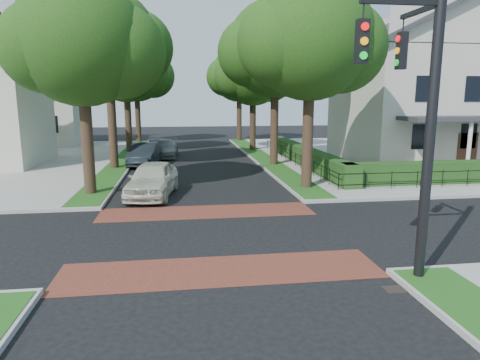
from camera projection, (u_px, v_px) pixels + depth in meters
name	position (u px, v px, depth m)	size (l,w,h in m)	color
ground	(213.00, 235.00, 15.10)	(120.00, 120.00, 0.00)	black
sidewalk_ne	(425.00, 155.00, 36.22)	(30.00, 30.00, 0.15)	gray
crosswalk_far	(207.00, 212.00, 18.21)	(9.00, 2.20, 0.01)	maroon
crosswalk_near	(221.00, 271.00, 11.98)	(9.00, 2.20, 0.01)	maroon
storm_drain	(397.00, 289.00, 10.82)	(0.65, 0.45, 0.01)	black
grass_strip_ne	(262.00, 156.00, 34.38)	(1.60, 29.80, 0.02)	#1D4A15
grass_strip_nw	(124.00, 159.00, 32.91)	(1.60, 29.80, 0.02)	#1D4A15
tree_right_near	(311.00, 40.00, 21.46)	(7.75, 6.67, 10.66)	black
tree_right_mid	(276.00, 50.00, 29.19)	(8.25, 7.09, 11.22)	black
tree_right_far	(254.00, 74.00, 38.12)	(7.25, 6.23, 9.74)	black
tree_right_back	(240.00, 75.00, 46.82)	(7.50, 6.45, 10.20)	black
tree_left_near	(84.00, 44.00, 20.03)	(7.50, 6.45, 10.20)	black
tree_left_mid	(110.00, 42.00, 27.62)	(8.00, 6.88, 11.48)	black
tree_left_far	(127.00, 70.00, 36.58)	(7.00, 6.02, 9.86)	black
tree_left_back	(137.00, 73.00, 45.30)	(7.75, 6.66, 10.44)	black
hedge_main_road	(304.00, 155.00, 30.59)	(1.00, 18.00, 1.20)	#193C14
fence_main_road	(293.00, 158.00, 30.51)	(0.06, 18.00, 0.90)	black
house_victorian	(430.00, 81.00, 31.83)	(13.00, 13.05, 12.48)	beige
house_left_far	(35.00, 96.00, 43.17)	(10.00, 9.00, 10.14)	beige
traffic_signal	(421.00, 100.00, 10.58)	(2.17, 2.00, 8.00)	black
parked_car_front	(152.00, 179.00, 20.97)	(2.03, 5.04, 1.72)	beige
parked_car_middle	(145.00, 154.00, 30.74)	(1.71, 4.90, 1.62)	black
parked_car_rear	(165.00, 149.00, 35.05)	(1.96, 4.83, 1.40)	slate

